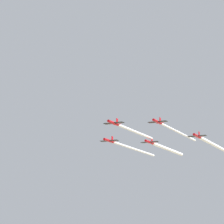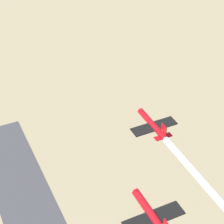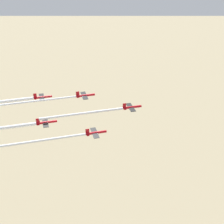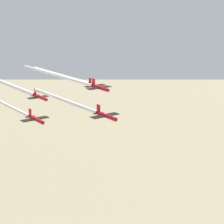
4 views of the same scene
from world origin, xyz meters
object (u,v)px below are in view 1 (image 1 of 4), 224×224
at_px(jet_3, 197,136).
at_px(jet_2, 109,141).
at_px(jet_4, 149,142).
at_px(jet_1, 157,122).
at_px(jet_0, 114,123).

bearing_deg(jet_3, jet_2, 29.54).
height_order(jet_2, jet_4, jet_4).
bearing_deg(jet_3, jet_1, 59.53).
relative_size(jet_3, jet_4, 1.00).
bearing_deg(jet_4, jet_1, 120.47).
xyz_separation_m(jet_2, jet_4, (-19.46, -2.19, 1.22)).
distance_m(jet_0, jet_1, 19.76).
xyz_separation_m(jet_0, jet_1, (-19.46, -2.19, 2.62)).
relative_size(jet_1, jet_3, 1.00).
height_order(jet_1, jet_3, jet_1).
bearing_deg(jet_1, jet_4, -59.53).
height_order(jet_1, jet_4, jet_1).
xyz_separation_m(jet_0, jet_4, (-27.00, -20.27, -1.83)).
distance_m(jet_3, jet_4, 19.89).
bearing_deg(jet_1, jet_3, -120.47).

